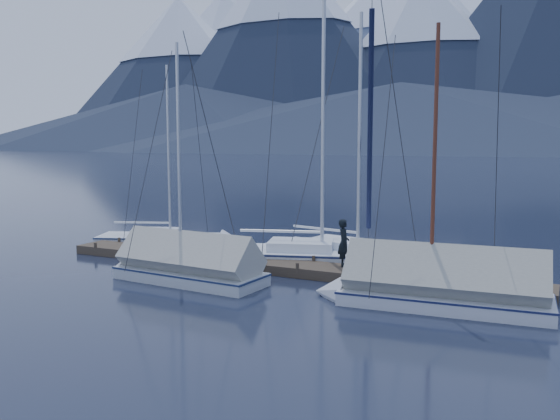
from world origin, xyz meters
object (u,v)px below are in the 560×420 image
object	(u,v)px
sailboat_open_left	(181,241)
sailboat_covered_near	(425,290)
sailboat_open_mid	(337,259)
sailboat_open_right	(370,260)
person	(344,243)
sailboat_covered_far	(178,268)

from	to	relation	value
sailboat_open_left	sailboat_covered_near	size ratio (longest dim) A/B	1.01
sailboat_open_left	sailboat_open_mid	distance (m)	7.83
sailboat_open_right	person	size ratio (longest dim) A/B	6.28
sailboat_open_left	person	size ratio (longest dim) A/B	5.34
sailboat_open_mid	sailboat_covered_far	bearing A→B (deg)	-128.31
sailboat_open_left	sailboat_covered_far	xyz separation A→B (m)	(4.00, -5.64, 0.26)
sailboat_open_right	sailboat_open_left	bearing A→B (deg)	177.96
sailboat_open_right	sailboat_covered_near	distance (m)	5.64
sailboat_open_mid	sailboat_open_right	world-z (taller)	sailboat_open_mid
sailboat_open_right	sailboat_covered_far	xyz separation A→B (m)	(-4.93, -5.32, 0.24)
sailboat_open_mid	sailboat_open_right	bearing A→B (deg)	24.43
sailboat_open_mid	sailboat_covered_near	xyz separation A→B (m)	(4.26, -4.17, 0.24)
sailboat_open_mid	sailboat_covered_far	size ratio (longest dim) A/B	1.25
sailboat_open_right	sailboat_covered_near	world-z (taller)	sailboat_open_right
sailboat_open_mid	sailboat_open_left	bearing A→B (deg)	173.87
person	sailboat_open_right	bearing A→B (deg)	-30.59
person	sailboat_covered_near	bearing A→B (deg)	-150.56
person	sailboat_open_left	bearing A→B (deg)	48.80
sailboat_covered_far	sailboat_open_left	bearing A→B (deg)	125.34
sailboat_covered_far	person	bearing A→B (deg)	33.05
sailboat_covered_far	sailboat_open_mid	bearing A→B (deg)	51.69
sailboat_covered_near	person	size ratio (longest dim) A/B	5.30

